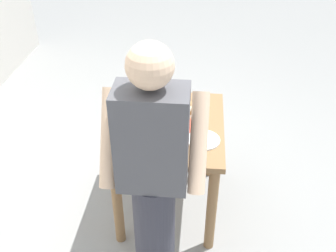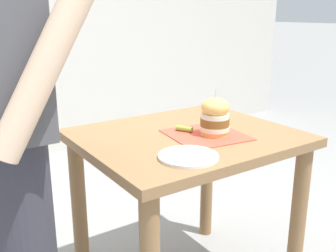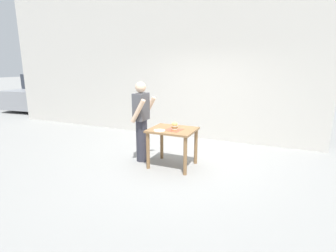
{
  "view_description": "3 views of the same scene",
  "coord_description": "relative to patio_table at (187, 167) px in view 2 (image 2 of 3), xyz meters",
  "views": [
    {
      "loc": [
        -0.2,
        2.25,
        2.34
      ],
      "look_at": [
        0.0,
        0.1,
        0.83
      ],
      "focal_mm": 42.0,
      "sensor_mm": 36.0,
      "label": 1
    },
    {
      "loc": [
        -1.3,
        0.98,
        1.29
      ],
      "look_at": [
        0.0,
        0.1,
        0.83
      ],
      "focal_mm": 42.0,
      "sensor_mm": 36.0,
      "label": 2
    },
    {
      "loc": [
        -4.66,
        -1.95,
        2.03
      ],
      "look_at": [
        0.0,
        0.1,
        0.83
      ],
      "focal_mm": 28.0,
      "sensor_mm": 36.0,
      "label": 3
    }
  ],
  "objects": [
    {
      "name": "patio_table",
      "position": [
        0.0,
        0.0,
        0.0
      ],
      "size": [
        0.76,
        0.9,
        0.78
      ],
      "color": "olive",
      "rests_on": "ground"
    },
    {
      "name": "serving_paper",
      "position": [
        -0.07,
        -0.05,
        0.16
      ],
      "size": [
        0.34,
        0.34,
        0.0
      ],
      "primitive_type": "cube",
      "rotation": [
        0.0,
        0.0,
        -0.13
      ],
      "color": "#D64C38",
      "rests_on": "patio_table"
    },
    {
      "name": "sandwich",
      "position": [
        -0.09,
        -0.08,
        0.24
      ],
      "size": [
        0.13,
        0.13,
        0.2
      ],
      "color": "#E5B25B",
      "rests_on": "serving_paper"
    },
    {
      "name": "pickle_spear",
      "position": [
        0.02,
        0.0,
        0.17
      ],
      "size": [
        0.08,
        0.06,
        0.02
      ],
      "primitive_type": "cylinder",
      "rotation": [
        0.0,
        1.57,
        0.49
      ],
      "color": "#8EA83D",
      "rests_on": "serving_paper"
    },
    {
      "name": "side_plate_with_forks",
      "position": [
        -0.24,
        0.17,
        0.16
      ],
      "size": [
        0.22,
        0.22,
        0.02
      ],
      "color": "white",
      "rests_on": "patio_table"
    },
    {
      "name": "diner_across_table",
      "position": [
        0.02,
        0.72,
        0.26
      ],
      "size": [
        0.55,
        0.35,
        1.69
      ],
      "color": "#33333D",
      "rests_on": "ground"
    }
  ]
}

